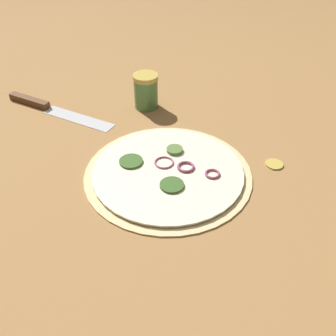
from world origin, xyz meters
TOP-DOWN VIEW (x-y plane):
  - ground_plane at (0.00, 0.00)m, footprint 3.00×3.00m
  - pizza at (-0.00, -0.00)m, footprint 0.35×0.35m
  - knife at (-0.10, -0.41)m, footprint 0.04×0.32m
  - spice_jar at (-0.23, -0.18)m, footprint 0.06×0.06m
  - loose_cap at (-0.13, 0.19)m, footprint 0.04×0.04m

SIDE VIEW (x-z plane):
  - ground_plane at x=0.00m, z-range 0.00..0.00m
  - loose_cap at x=-0.13m, z-range 0.00..0.01m
  - pizza at x=0.00m, z-range 0.00..0.01m
  - knife at x=-0.10m, z-range 0.00..0.02m
  - spice_jar at x=-0.23m, z-range 0.00..0.09m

